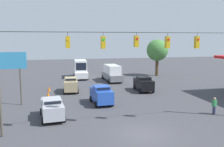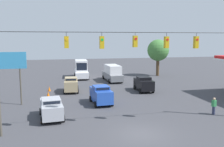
{
  "view_description": "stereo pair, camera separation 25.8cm",
  "coord_description": "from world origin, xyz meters",
  "px_view_note": "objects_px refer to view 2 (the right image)",
  "views": [
    {
      "loc": [
        6.39,
        16.94,
        7.13
      ],
      "look_at": [
        -0.76,
        -13.54,
        2.71
      ],
      "focal_mm": 40.0,
      "sensor_mm": 36.0,
      "label": 1
    },
    {
      "loc": [
        6.14,
        16.99,
        7.13
      ],
      "look_at": [
        -0.76,
        -13.54,
        2.71
      ],
      "focal_mm": 40.0,
      "sensor_mm": 36.0,
      "label": 2
    }
  ],
  "objects_px": {
    "overhead_signal_span": "(136,60)",
    "sedan_tan_withflow_far": "(71,84)",
    "sedan_black_oncoming_far": "(144,84)",
    "traffic_cone_third": "(48,100)",
    "traffic_cone_fourth": "(48,94)",
    "traffic_cone_fifth": "(49,89)",
    "sedan_blue_withflow_mid": "(101,94)",
    "box_truck_grey_oncoming_deep": "(112,73)",
    "traffic_cone_nearest": "(43,119)",
    "pedestrian": "(214,106)",
    "tree_horizon_left": "(158,50)",
    "sedan_silver_parked_shoulder": "(51,108)",
    "box_truck_white_withflow_deep": "(81,69)",
    "roadside_billboard": "(3,65)",
    "traffic_cone_second": "(45,109)"
  },
  "relations": [
    {
      "from": "traffic_cone_fifth",
      "to": "sedan_blue_withflow_mid",
      "type": "bearing_deg",
      "value": 125.09
    },
    {
      "from": "sedan_blue_withflow_mid",
      "to": "box_truck_grey_oncoming_deep",
      "type": "relative_size",
      "value": 0.58
    },
    {
      "from": "traffic_cone_fifth",
      "to": "pedestrian",
      "type": "xyz_separation_m",
      "value": [
        -15.42,
        14.23,
        0.48
      ]
    },
    {
      "from": "sedan_blue_withflow_mid",
      "to": "traffic_cone_nearest",
      "type": "xyz_separation_m",
      "value": [
        5.96,
        4.97,
        -0.72
      ]
    },
    {
      "from": "sedan_silver_parked_shoulder",
      "to": "traffic_cone_fourth",
      "type": "distance_m",
      "value": 8.79
    },
    {
      "from": "sedan_tan_withflow_far",
      "to": "box_truck_grey_oncoming_deep",
      "type": "relative_size",
      "value": 0.57
    },
    {
      "from": "sedan_blue_withflow_mid",
      "to": "traffic_cone_second",
      "type": "xyz_separation_m",
      "value": [
        5.87,
        1.75,
        -0.72
      ]
    },
    {
      "from": "sedan_silver_parked_shoulder",
      "to": "traffic_cone_fifth",
      "type": "distance_m",
      "value": 12.09
    },
    {
      "from": "box_truck_white_withflow_deep",
      "to": "sedan_silver_parked_shoulder",
      "type": "distance_m",
      "value": 23.55
    },
    {
      "from": "traffic_cone_third",
      "to": "pedestrian",
      "type": "relative_size",
      "value": 0.4
    },
    {
      "from": "overhead_signal_span",
      "to": "roadside_billboard",
      "type": "height_order",
      "value": "overhead_signal_span"
    },
    {
      "from": "sedan_black_oncoming_far",
      "to": "traffic_cone_third",
      "type": "relative_size",
      "value": 6.26
    },
    {
      "from": "tree_horizon_left",
      "to": "pedestrian",
      "type": "bearing_deg",
      "value": 79.28
    },
    {
      "from": "overhead_signal_span",
      "to": "tree_horizon_left",
      "type": "bearing_deg",
      "value": -116.71
    },
    {
      "from": "traffic_cone_fourth",
      "to": "roadside_billboard",
      "type": "distance_m",
      "value": 6.79
    },
    {
      "from": "sedan_black_oncoming_far",
      "to": "traffic_cone_nearest",
      "type": "relative_size",
      "value": 6.26
    },
    {
      "from": "traffic_cone_fourth",
      "to": "tree_horizon_left",
      "type": "relative_size",
      "value": 0.09
    },
    {
      "from": "sedan_silver_parked_shoulder",
      "to": "traffic_cone_second",
      "type": "xyz_separation_m",
      "value": [
        0.64,
        -2.2,
        -0.64
      ]
    },
    {
      "from": "sedan_silver_parked_shoulder",
      "to": "traffic_cone_third",
      "type": "bearing_deg",
      "value": -84.72
    },
    {
      "from": "tree_horizon_left",
      "to": "box_truck_grey_oncoming_deep",
      "type": "bearing_deg",
      "value": 21.33
    },
    {
      "from": "pedestrian",
      "to": "tree_horizon_left",
      "type": "relative_size",
      "value": 0.23
    },
    {
      "from": "overhead_signal_span",
      "to": "sedan_tan_withflow_far",
      "type": "distance_m",
      "value": 15.64
    },
    {
      "from": "traffic_cone_fourth",
      "to": "tree_horizon_left",
      "type": "height_order",
      "value": "tree_horizon_left"
    },
    {
      "from": "box_truck_white_withflow_deep",
      "to": "tree_horizon_left",
      "type": "xyz_separation_m",
      "value": [
        -14.53,
        0.99,
        3.3
      ]
    },
    {
      "from": "sedan_blue_withflow_mid",
      "to": "roadside_billboard",
      "type": "xyz_separation_m",
      "value": [
        10.16,
        -1.57,
        3.31
      ]
    },
    {
      "from": "overhead_signal_span",
      "to": "pedestrian",
      "type": "distance_m",
      "value": 9.52
    },
    {
      "from": "sedan_silver_parked_shoulder",
      "to": "box_truck_grey_oncoming_deep",
      "type": "height_order",
      "value": "box_truck_grey_oncoming_deep"
    },
    {
      "from": "traffic_cone_fourth",
      "to": "traffic_cone_fifth",
      "type": "relative_size",
      "value": 1.0
    },
    {
      "from": "overhead_signal_span",
      "to": "traffic_cone_nearest",
      "type": "height_order",
      "value": "overhead_signal_span"
    },
    {
      "from": "overhead_signal_span",
      "to": "traffic_cone_third",
      "type": "distance_m",
      "value": 12.56
    },
    {
      "from": "overhead_signal_span",
      "to": "traffic_cone_fifth",
      "type": "relative_size",
      "value": 32.02
    },
    {
      "from": "sedan_tan_withflow_far",
      "to": "sedan_black_oncoming_far",
      "type": "bearing_deg",
      "value": 169.97
    },
    {
      "from": "sedan_silver_parked_shoulder",
      "to": "traffic_cone_fifth",
      "type": "relative_size",
      "value": 6.61
    },
    {
      "from": "traffic_cone_nearest",
      "to": "traffic_cone_fifth",
      "type": "distance_m",
      "value": 13.08
    },
    {
      "from": "sedan_black_oncoming_far",
      "to": "traffic_cone_fourth",
      "type": "distance_m",
      "value": 12.63
    },
    {
      "from": "traffic_cone_second",
      "to": "sedan_blue_withflow_mid",
      "type": "bearing_deg",
      "value": -163.4
    },
    {
      "from": "sedan_silver_parked_shoulder",
      "to": "box_truck_grey_oncoming_deep",
      "type": "relative_size",
      "value": 0.62
    },
    {
      "from": "traffic_cone_second",
      "to": "roadside_billboard",
      "type": "height_order",
      "value": "roadside_billboard"
    },
    {
      "from": "sedan_silver_parked_shoulder",
      "to": "traffic_cone_third",
      "type": "relative_size",
      "value": 6.61
    },
    {
      "from": "sedan_tan_withflow_far",
      "to": "sedan_silver_parked_shoulder",
      "type": "height_order",
      "value": "sedan_tan_withflow_far"
    },
    {
      "from": "box_truck_grey_oncoming_deep",
      "to": "traffic_cone_fourth",
      "type": "xyz_separation_m",
      "value": [
        10.3,
        9.45,
        -1.02
      ]
    },
    {
      "from": "box_truck_grey_oncoming_deep",
      "to": "sedan_black_oncoming_far",
      "type": "distance_m",
      "value": 9.27
    },
    {
      "from": "box_truck_white_withflow_deep",
      "to": "sedan_tan_withflow_far",
      "type": "bearing_deg",
      "value": 77.89
    },
    {
      "from": "sedan_blue_withflow_mid",
      "to": "pedestrian",
      "type": "height_order",
      "value": "sedan_blue_withflow_mid"
    },
    {
      "from": "sedan_silver_parked_shoulder",
      "to": "traffic_cone_fifth",
      "type": "height_order",
      "value": "sedan_silver_parked_shoulder"
    },
    {
      "from": "sedan_silver_parked_shoulder",
      "to": "overhead_signal_span",
      "type": "bearing_deg",
      "value": 152.93
    },
    {
      "from": "sedan_black_oncoming_far",
      "to": "traffic_cone_third",
      "type": "distance_m",
      "value": 13.16
    },
    {
      "from": "box_truck_grey_oncoming_deep",
      "to": "traffic_cone_second",
      "type": "xyz_separation_m",
      "value": [
        10.41,
        16.0,
        -1.02
      ]
    },
    {
      "from": "box_truck_white_withflow_deep",
      "to": "box_truck_grey_oncoming_deep",
      "type": "bearing_deg",
      "value": 134.81
    },
    {
      "from": "sedan_blue_withflow_mid",
      "to": "sedan_silver_parked_shoulder",
      "type": "distance_m",
      "value": 6.56
    }
  ]
}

